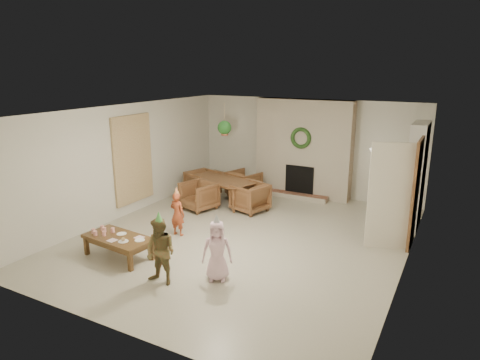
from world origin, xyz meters
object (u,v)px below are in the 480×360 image
Objects in this scene: dining_chair_near at (199,196)px; coffee_table_top at (118,238)px; dining_chair_right at (250,197)px; child_red at (177,214)px; dining_chair_left at (203,184)px; child_pink at (217,251)px; dining_chair_far at (244,184)px; dining_table at (223,191)px; child_plaid at (161,252)px.

dining_chair_near is 0.58× the size of coffee_table_top.
child_red is (-0.62, -1.98, 0.11)m from dining_chair_right.
child_pink is (2.67, -3.69, 0.16)m from dining_chair_left.
child_red is at bearing 108.27° from dining_chair_far.
dining_chair_left is 0.75× the size of child_pink.
dining_chair_far is at bearing -87.93° from child_red.
child_pink is at bearing -43.69° from dining_table.
child_pink reaches higher than dining_chair_right.
child_plaid is (0.96, -1.73, 0.09)m from child_red.
coffee_table_top is at bearing 157.14° from child_pink.
child_pink is (1.66, -1.21, 0.05)m from child_red.
dining_chair_near is 0.69× the size of child_plaid.
dining_chair_right is 0.58× the size of coffee_table_top.
dining_table is at bearing -90.00° from dining_chair_right.
child_plaid reaches higher than child_red.
coffee_table_top is at bearing 103.88° from dining_chair_far.
dining_chair_near is 1.52m from dining_chair_far.
child_red reaches higher than dining_chair_left.
child_plaid reaches higher than coffee_table_top.
child_plaid is (1.25, -3.99, 0.23)m from dining_table.
child_pink is at bearing 9.51° from coffee_table_top.
child_plaid reaches higher than child_pink.
dining_chair_right is at bearing 81.46° from child_pink.
coffee_table_top is at bearing -73.22° from dining_table.
dining_chair_right is at bearing 38.66° from dining_chair_near.
dining_chair_near reaches higher than coffee_table_top.
dining_chair_near is at bearing -70.81° from child_red.
dining_chair_near and dining_chair_far have the same top height.
child_plaid reaches higher than dining_chair_left.
child_red reaches higher than coffee_table_top.
child_red is at bearing -0.33° from dining_chair_right.
child_plaid is at bearing 119.28° from dining_chair_far.
dining_chair_far is (0.22, 0.73, 0.03)m from dining_table.
dining_table is at bearing -90.00° from dining_chair_left.
dining_table is at bearing 92.73° from child_pink.
coffee_table_top is 1.37m from child_red.
child_pink is (1.96, 0.13, 0.13)m from coffee_table_top.
dining_chair_near is 0.75× the size of child_pink.
child_red reaches higher than dining_chair_near.
child_plaid is at bearing -11.61° from coffee_table_top.
dining_chair_left is 4.56m from child_pink.
dining_chair_right is at bearing 96.33° from child_plaid.
dining_chair_far is 4.54m from child_pink.
dining_table is 2.34× the size of dining_chair_far.
dining_chair_left is (-0.95, -0.50, 0.00)m from dining_chair_far.
dining_chair_right is 0.69× the size of child_plaid.
child_red is at bearing 83.03° from coffee_table_top.
dining_table is 3.60m from coffee_table_top.
dining_chair_far is at bearing 103.36° from child_plaid.
dining_chair_far is 1.22m from dining_chair_right.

